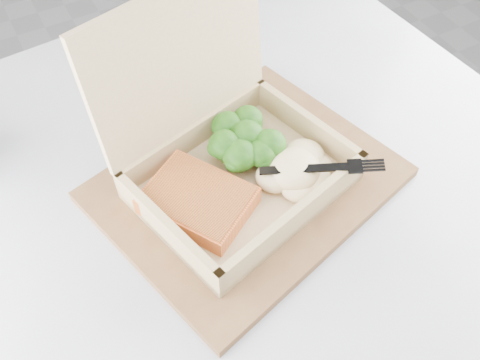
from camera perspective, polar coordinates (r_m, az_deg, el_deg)
cafe_table at (r=0.85m, az=0.42°, el=-8.66°), size 0.91×0.91×0.75m
serving_tray at (r=0.68m, az=0.72°, el=-0.41°), size 0.41×0.36×0.01m
takeout_container at (r=0.64m, az=-1.94°, el=4.06°), size 0.29×0.27×0.23m
salmon_fillet at (r=0.63m, az=-4.50°, el=-2.21°), size 0.14×0.15×0.02m
broccoli_pile at (r=0.68m, az=0.71°, el=4.16°), size 0.11×0.11×0.04m
mashed_potatoes at (r=0.66m, az=5.86°, el=1.17°), size 0.11×0.09×0.04m
plastic_fork at (r=0.64m, az=5.04°, el=1.24°), size 0.14×0.09×0.01m
receipt at (r=0.81m, az=-4.30°, el=9.15°), size 0.09×0.14×0.00m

